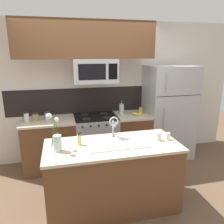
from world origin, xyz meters
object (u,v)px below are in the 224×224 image
at_px(microwave, 95,71).
at_px(storage_jar_tall, 26,117).
at_px(sink_faucet, 114,124).
at_px(drinking_glass, 158,137).
at_px(dish_soap_bottle, 79,140).
at_px(flower_vase, 56,140).
at_px(spare_glass, 168,136).
at_px(storage_jar_short, 47,116).
at_px(french_press, 122,109).
at_px(coffee_tin, 141,110).
at_px(banana_bunch, 137,114).
at_px(storage_jar_medium, 35,117).
at_px(refrigerator, 168,112).
at_px(stove_range, 96,140).

xyz_separation_m(microwave, storage_jar_tall, (-1.17, 0.02, -0.74)).
relative_size(sink_faucet, drinking_glass, 2.90).
xyz_separation_m(dish_soap_bottle, flower_vase, (-0.27, -0.12, 0.08)).
bearing_deg(sink_faucet, spare_glass, -18.65).
distance_m(storage_jar_short, french_press, 1.34).
relative_size(storage_jar_short, drinking_glass, 1.28).
bearing_deg(french_press, storage_jar_tall, -177.91).
height_order(sink_faucet, flower_vase, flower_vase).
height_order(storage_jar_tall, drinking_glass, storage_jar_tall).
height_order(storage_jar_tall, spare_glass, storage_jar_tall).
relative_size(microwave, storage_jar_tall, 4.51).
relative_size(coffee_tin, dish_soap_bottle, 0.67).
distance_m(storage_jar_tall, spare_glass, 2.32).
bearing_deg(banana_bunch, flower_vase, -139.49).
bearing_deg(storage_jar_tall, french_press, 2.09).
height_order(storage_jar_tall, french_press, french_press).
bearing_deg(storage_jar_tall, coffee_tin, 1.43).
bearing_deg(banana_bunch, storage_jar_medium, 177.20).
height_order(refrigerator, french_press, refrigerator).
distance_m(stove_range, storage_jar_short, 0.98).
bearing_deg(microwave, coffee_tin, 4.60).
height_order(refrigerator, flower_vase, refrigerator).
height_order(storage_jar_tall, dish_soap_bottle, same).
xyz_separation_m(banana_bunch, flower_vase, (-1.44, -1.23, 0.12)).
xyz_separation_m(microwave, coffee_tin, (0.88, 0.07, -0.77)).
height_order(stove_range, storage_jar_short, storage_jar_short).
relative_size(storage_jar_tall, french_press, 0.62).
relative_size(stove_range, banana_bunch, 4.87).
relative_size(sink_faucet, dish_soap_bottle, 1.85).
bearing_deg(coffee_tin, banana_bunch, -135.63).
xyz_separation_m(storage_jar_medium, coffee_tin, (1.92, 0.02, -0.01)).
relative_size(stove_range, storage_jar_short, 6.88).
xyz_separation_m(stove_range, storage_jar_tall, (-1.17, -0.00, 0.53)).
relative_size(refrigerator, coffee_tin, 16.35).
bearing_deg(storage_jar_tall, dish_soap_bottle, -56.65).
bearing_deg(sink_faucet, banana_bunch, 55.02).
bearing_deg(sink_faucet, microwave, 94.33).
distance_m(stove_range, coffee_tin, 1.02).
height_order(storage_jar_short, dish_soap_bottle, dish_soap_bottle).
bearing_deg(spare_glass, microwave, 121.18).
distance_m(stove_range, banana_bunch, 0.90).
bearing_deg(sink_faucet, refrigerator, 38.09).
bearing_deg(spare_glass, storage_jar_short, 140.68).
height_order(refrigerator, sink_faucet, refrigerator).
distance_m(storage_jar_medium, french_press, 1.54).
xyz_separation_m(sink_faucet, dish_soap_bottle, (-0.48, -0.12, -0.13)).
relative_size(stove_range, storage_jar_medium, 7.33).
height_order(storage_jar_tall, coffee_tin, storage_jar_tall).
height_order(french_press, flower_vase, flower_vase).
height_order(storage_jar_tall, sink_faucet, sink_faucet).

